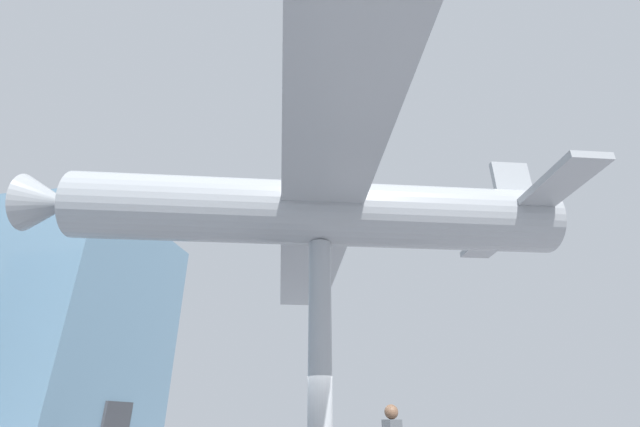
% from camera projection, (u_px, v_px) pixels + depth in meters
% --- Properties ---
extents(glass_pavilion_right, '(8.28, 10.42, 10.95)m').
position_uv_depth(glass_pavilion_right, '(30.00, 334.00, 19.79)').
color(glass_pavilion_right, '#60849E').
rests_on(glass_pavilion_right, ground_plane).
extents(support_pylon_central, '(0.56, 0.56, 5.76)m').
position_uv_depth(support_pylon_central, '(320.00, 359.00, 9.91)').
color(support_pylon_central, '#999EA3').
rests_on(support_pylon_central, ground_plane).
extents(suspended_airplane, '(19.53, 14.52, 2.76)m').
position_uv_depth(suspended_airplane, '(312.00, 213.00, 11.54)').
color(suspended_airplane, '#93999E').
rests_on(suspended_airplane, support_pylon_central).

